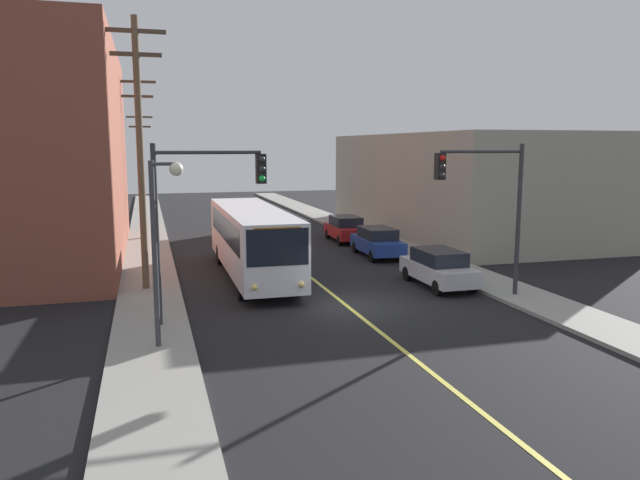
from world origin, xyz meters
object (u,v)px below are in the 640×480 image
object	(u,v)px
city_bus	(252,238)
traffic_signal_right_corner	(485,192)
utility_pole_far	(141,155)
traffic_signal_left_corner	(203,200)
street_lamp_left	(161,226)
parked_car_red	(346,228)
parked_car_silver	(439,267)
fire_hydrant	(447,259)
utility_pole_near	(140,143)
parked_car_blue	(377,242)
utility_pole_mid	(139,148)

from	to	relation	value
city_bus	traffic_signal_right_corner	distance (m)	10.83
utility_pole_far	traffic_signal_left_corner	size ratio (longest dim) A/B	1.54
street_lamp_left	parked_car_red	bearing A→B (deg)	57.64
parked_car_red	traffic_signal_right_corner	distance (m)	16.27
parked_car_silver	parked_car_red	bearing A→B (deg)	89.54
street_lamp_left	fire_hydrant	world-z (taller)	street_lamp_left
parked_car_silver	fire_hydrant	world-z (taller)	parked_car_silver
utility_pole_near	city_bus	bearing A→B (deg)	19.38
parked_car_blue	traffic_signal_right_corner	bearing A→B (deg)	-87.44
parked_car_blue	fire_hydrant	distance (m)	4.95
parked_car_blue	utility_pole_mid	size ratio (longest dim) A/B	0.42
parked_car_blue	utility_pole_mid	world-z (taller)	utility_pole_mid
city_bus	parked_car_silver	distance (m)	8.62
city_bus	street_lamp_left	xyz separation A→B (m)	(-4.25, -9.63, 1.92)
parked_car_blue	street_lamp_left	xyz separation A→B (m)	(-11.78, -12.95, 2.90)
city_bus	parked_car_red	size ratio (longest dim) A/B	2.73
parked_car_silver	fire_hydrant	distance (m)	3.57
parked_car_blue	parked_car_red	world-z (taller)	same
parked_car_silver	traffic_signal_left_corner	size ratio (longest dim) A/B	0.73
city_bus	traffic_signal_right_corner	xyz separation A→B (m)	(7.99, -6.88, 2.49)
parked_car_red	traffic_signal_left_corner	world-z (taller)	traffic_signal_left_corner
street_lamp_left	parked_car_silver	bearing A→B (deg)	24.82
utility_pole_near	utility_pole_far	size ratio (longest dim) A/B	1.19
parked_car_silver	traffic_signal_right_corner	size ratio (longest dim) A/B	0.73
city_bus	parked_car_blue	xyz separation A→B (m)	(7.53, 3.32, -0.98)
utility_pole_mid	traffic_signal_left_corner	world-z (taller)	utility_pole_mid
parked_car_red	street_lamp_left	world-z (taller)	street_lamp_left
city_bus	parked_car_blue	bearing A→B (deg)	23.78
parked_car_silver	city_bus	bearing A→B (deg)	150.56
utility_pole_near	utility_pole_far	xyz separation A→B (m)	(-0.20, 34.86, -0.93)
parked_car_red	fire_hydrant	world-z (taller)	parked_car_red
utility_pole_mid	traffic_signal_left_corner	xyz separation A→B (m)	(2.15, -20.47, -1.61)
utility_pole_mid	parked_car_red	bearing A→B (deg)	-18.15
parked_car_red	utility_pole_mid	bearing A→B (deg)	161.85
parked_car_red	traffic_signal_right_corner	size ratio (longest dim) A/B	0.74
parked_car_silver	street_lamp_left	distance (m)	13.22
utility_pole_far	traffic_signal_right_corner	bearing A→B (deg)	-72.02
parked_car_silver	fire_hydrant	bearing A→B (deg)	56.46
street_lamp_left	fire_hydrant	xyz separation A→B (m)	(13.68, 8.39, -3.16)
parked_car_red	utility_pole_mid	size ratio (longest dim) A/B	0.42
utility_pole_near	street_lamp_left	xyz separation A→B (m)	(0.56, -7.93, -2.43)
city_bus	traffic_signal_left_corner	size ratio (longest dim) A/B	2.03
fire_hydrant	utility_pole_near	bearing A→B (deg)	-178.19
utility_pole_far	street_lamp_left	xyz separation A→B (m)	(0.76, -42.79, -1.51)
utility_pole_mid	utility_pole_far	world-z (taller)	utility_pole_mid
parked_car_blue	parked_car_red	distance (m)	5.70
city_bus	parked_car_silver	xyz separation A→B (m)	(7.46, -4.21, -0.98)
parked_car_silver	utility_pole_near	distance (m)	13.61
parked_car_silver	utility_pole_far	distance (m)	39.65
utility_pole_mid	fire_hydrant	size ratio (longest dim) A/B	12.51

